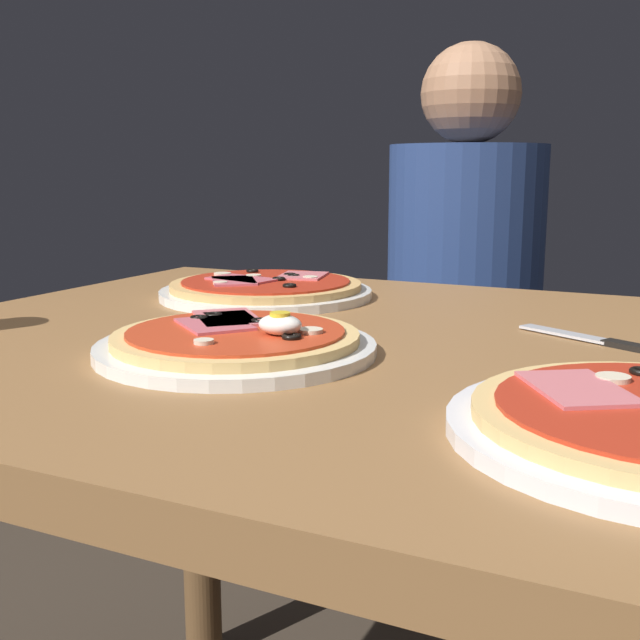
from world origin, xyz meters
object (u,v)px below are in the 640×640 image
at_px(pizza_across_right, 266,289).
at_px(knife, 611,343).
at_px(dining_table, 425,448).
at_px(diner_person, 462,346).
at_px(pizza_foreground, 237,342).

bearing_deg(pizza_across_right, knife, -13.01).
bearing_deg(dining_table, pizza_across_right, 147.27).
height_order(pizza_across_right, diner_person, diner_person).
height_order(pizza_foreground, pizza_across_right, pizza_foreground).
relative_size(dining_table, diner_person, 1.05).
xyz_separation_m(dining_table, diner_person, (-0.19, 0.83, -0.08)).
bearing_deg(diner_person, pizza_across_right, 79.33).
relative_size(pizza_foreground, pizza_across_right, 0.93).
distance_m(knife, diner_person, 0.84).
relative_size(pizza_across_right, diner_person, 0.26).
height_order(knife, diner_person, diner_person).
bearing_deg(knife, diner_person, 116.02).
distance_m(dining_table, pizza_foreground, 0.24).
relative_size(pizza_foreground, diner_person, 0.24).
height_order(pizza_across_right, knife, pizza_across_right).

